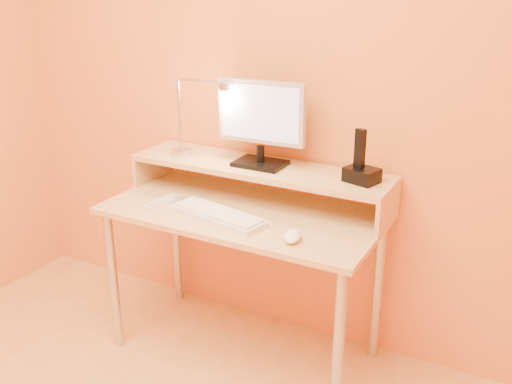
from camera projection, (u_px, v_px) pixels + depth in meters
The scene contains 25 objects.
wall_back at pixel (277, 76), 2.56m from camera, with size 3.00×0.04×2.50m, color #E67747.
desk_leg_fl at pixel (113, 281), 2.65m from camera, with size 0.04×0.04×0.69m, color #BABABE.
desk_leg_fr at pixel (338, 350), 2.17m from camera, with size 0.04×0.04×0.69m, color #BABABE.
desk_leg_bl at pixel (177, 240), 3.07m from camera, with size 0.04×0.04×0.69m, color #BABABE.
desk_leg_br at pixel (378, 290), 2.58m from camera, with size 0.04×0.04×0.69m, color #BABABE.
desk_lower at pixel (243, 212), 2.49m from camera, with size 1.20×0.60×0.03m, color #E2BD74.
shelf_riser_left at pixel (154, 166), 2.85m from camera, with size 0.02×0.30×0.14m, color #E2BD74.
shelf_riser_right at pixel (388, 208), 2.32m from camera, with size 0.02×0.30×0.14m, color #E2BD74.
desk_shelf at pixel (259, 168), 2.56m from camera, with size 1.20×0.30×0.03m, color #E2BD74.
monitor_foot at pixel (260, 163), 2.55m from camera, with size 0.22×0.16×0.02m, color black.
monitor_neck at pixel (260, 154), 2.53m from camera, with size 0.04×0.04×0.07m, color black.
monitor_panel at pixel (262, 112), 2.47m from camera, with size 0.40×0.04×0.27m, color #B6B6BB.
monitor_back at pixel (264, 111), 2.49m from camera, with size 0.36×0.01×0.23m, color black.
monitor_screen at pixel (260, 113), 2.46m from camera, with size 0.36×0.00×0.24m, color #BDC7FF.
lamp_base at pixel (181, 152), 2.70m from camera, with size 0.10×0.10×0.03m, color #BABABE.
lamp_post at pixel (180, 115), 2.64m from camera, with size 0.01×0.01×0.33m, color #BABABE.
lamp_arm at pixel (200, 81), 2.52m from camera, with size 0.01×0.01×0.24m, color #BABABE.
lamp_head at pixel (224, 87), 2.48m from camera, with size 0.04×0.04×0.03m, color #BABABE.
lamp_bulb at pixel (224, 90), 2.48m from camera, with size 0.03×0.03×0.00m, color #FFEAC6.
phone_dock at pixel (362, 175), 2.33m from camera, with size 0.13×0.10×0.06m, color black.
phone_handset at pixel (360, 148), 2.30m from camera, with size 0.04×0.03×0.16m, color black.
phone_led at pixel (369, 180), 2.27m from camera, with size 0.01×0.00×0.04m, color #2365FA.
keyboard at pixel (218, 216), 2.40m from camera, with size 0.43×0.14×0.02m, color silver.
mouse at pixel (292, 236), 2.19m from camera, with size 0.07×0.12×0.04m, color white.
remote_control at pixel (163, 202), 2.55m from camera, with size 0.05×0.19×0.02m, color silver.
Camera 1 is at (1.13, -0.82, 1.67)m, focal length 40.39 mm.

